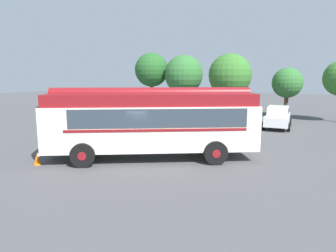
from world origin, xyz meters
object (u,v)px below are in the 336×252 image
(vintage_bus, at_px, (151,120))
(car_near_left, at_px, (210,113))
(traffic_cone, at_px, (37,159))
(car_mid_right, at_px, (278,117))
(car_mid_left, at_px, (243,116))

(vintage_bus, bearing_deg, car_near_left, 100.79)
(traffic_cone, bearing_deg, vintage_bus, 44.01)
(vintage_bus, bearing_deg, car_mid_right, 74.94)
(vintage_bus, height_order, car_mid_right, vintage_bus)
(car_mid_right, distance_m, traffic_cone, 17.55)
(traffic_cone, bearing_deg, car_near_left, 84.46)
(vintage_bus, xyz_separation_m, car_mid_left, (0.79, 11.57, -1.05))
(vintage_bus, height_order, car_mid_left, vintage_bus)
(vintage_bus, distance_m, car_mid_left, 11.65)
(vintage_bus, relative_size, traffic_cone, 17.45)
(car_mid_right, height_order, traffic_cone, car_mid_right)
(vintage_bus, distance_m, traffic_cone, 5.55)
(vintage_bus, relative_size, car_mid_left, 2.28)
(vintage_bus, bearing_deg, traffic_cone, -135.99)
(car_mid_right, bearing_deg, car_near_left, -177.04)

